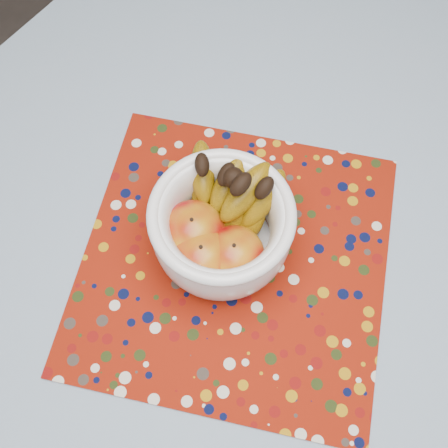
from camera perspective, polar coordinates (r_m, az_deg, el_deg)
name	(u,v)px	position (r m, az deg, el deg)	size (l,w,h in m)	color
table	(294,306)	(0.83, 7.59, -8.82)	(1.20, 1.20, 0.75)	brown
tablecloth	(301,291)	(0.75, 8.35, -7.21)	(1.32, 1.32, 0.01)	slate
placemat	(234,261)	(0.75, 1.12, -4.02)	(0.43, 0.43, 0.00)	maroon
fruit_bowl	(221,221)	(0.70, -0.38, 0.38)	(0.22, 0.20, 0.15)	white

